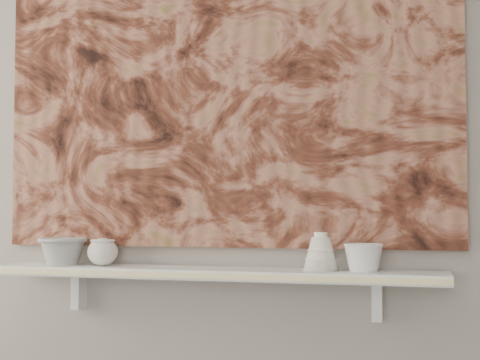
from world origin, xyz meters
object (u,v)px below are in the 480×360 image
(cup_cream, at_px, (103,252))
(bell_vessel, at_px, (321,251))
(shelf, at_px, (213,273))
(painting, at_px, (221,77))
(bowl_grey, at_px, (63,251))
(bowl_white, at_px, (363,257))

(cup_cream, height_order, bell_vessel, bell_vessel)
(shelf, relative_size, bell_vessel, 12.21)
(painting, xyz_separation_m, bowl_grey, (-0.52, -0.08, -0.56))
(bell_vessel, bearing_deg, bowl_grey, 180.00)
(bowl_grey, relative_size, cup_cream, 1.65)
(painting, bearing_deg, cup_cream, -167.79)
(shelf, bearing_deg, bowl_grey, 180.00)
(cup_cream, distance_m, bell_vessel, 0.70)
(cup_cream, xyz_separation_m, bell_vessel, (0.70, 0.00, 0.01))
(bowl_grey, height_order, bowl_white, bowl_grey)
(painting, height_order, bell_vessel, painting)
(painting, distance_m, bowl_white, 0.73)
(shelf, xyz_separation_m, bell_vessel, (0.33, 0.00, 0.07))
(bowl_grey, distance_m, bell_vessel, 0.85)
(bowl_grey, bearing_deg, bowl_white, 0.00)
(bowl_grey, xyz_separation_m, bowl_white, (0.97, 0.00, -0.00))
(shelf, xyz_separation_m, bowl_white, (0.46, 0.00, 0.06))
(painting, xyz_separation_m, bell_vessel, (0.33, -0.08, -0.55))
(painting, height_order, cup_cream, painting)
(bell_vessel, bearing_deg, shelf, 180.00)
(bowl_grey, relative_size, bell_vessel, 1.39)
(cup_cream, height_order, bowl_white, cup_cream)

